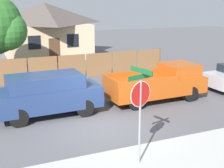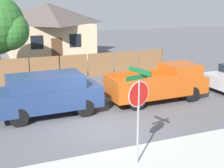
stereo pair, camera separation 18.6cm
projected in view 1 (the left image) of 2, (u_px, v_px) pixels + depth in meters
name	position (u px, v px, depth m)	size (l,w,h in m)	color
ground_plane	(102.00, 127.00, 12.65)	(80.00, 80.00, 0.00)	#56565B
wooden_fence	(72.00, 66.00, 20.57)	(13.52, 0.12, 1.65)	brown
house	(45.00, 29.00, 28.45)	(7.67, 7.39, 4.83)	beige
red_suv	(47.00, 94.00, 13.71)	(4.63, 1.97, 1.87)	navy
orange_pickup	(160.00, 83.00, 15.93)	(5.15, 2.05, 1.82)	#B74C14
stop_sign	(140.00, 100.00, 9.37)	(0.98, 0.88, 3.07)	gray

